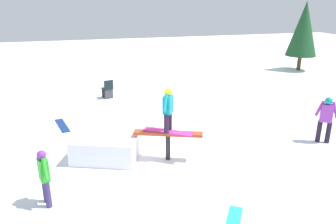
{
  "coord_description": "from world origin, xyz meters",
  "views": [
    {
      "loc": [
        -2.33,
        -8.21,
        4.44
      ],
      "look_at": [
        0.0,
        0.0,
        1.45
      ],
      "focal_mm": 35.0,
      "sensor_mm": 36.0,
      "label": 1
    }
  ],
  "objects_px": {
    "bystander_green": "(44,175)",
    "pine_tree_near": "(304,29)",
    "loose_snowboard_navy": "(62,125)",
    "folding_chair": "(108,89)",
    "bystander_purple": "(326,117)",
    "loose_snowboard_white": "(254,109)",
    "main_rider_on_rail": "(168,111)",
    "rail_feature": "(168,137)"
  },
  "relations": [
    {
      "from": "rail_feature",
      "to": "folding_chair",
      "type": "xyz_separation_m",
      "value": [
        -1.02,
        6.68,
        -0.29
      ]
    },
    {
      "from": "bystander_purple",
      "to": "loose_snowboard_white",
      "type": "xyz_separation_m",
      "value": [
        -0.47,
        3.5,
        -0.84
      ]
    },
    {
      "from": "bystander_purple",
      "to": "bystander_green",
      "type": "bearing_deg",
      "value": -136.11
    },
    {
      "from": "loose_snowboard_navy",
      "to": "folding_chair",
      "type": "relative_size",
      "value": 1.66
    },
    {
      "from": "bystander_purple",
      "to": "loose_snowboard_white",
      "type": "distance_m",
      "value": 3.63
    },
    {
      "from": "loose_snowboard_white",
      "to": "folding_chair",
      "type": "xyz_separation_m",
      "value": [
        -5.7,
        3.38,
        0.4
      ]
    },
    {
      "from": "bystander_purple",
      "to": "loose_snowboard_navy",
      "type": "bearing_deg",
      "value": -168.91
    },
    {
      "from": "rail_feature",
      "to": "bystander_purple",
      "type": "distance_m",
      "value": 5.16
    },
    {
      "from": "bystander_green",
      "to": "folding_chair",
      "type": "bearing_deg",
      "value": -30.76
    },
    {
      "from": "main_rider_on_rail",
      "to": "pine_tree_near",
      "type": "xyz_separation_m",
      "value": [
        11.54,
        9.64,
        1.12
      ]
    },
    {
      "from": "bystander_green",
      "to": "pine_tree_near",
      "type": "height_order",
      "value": "pine_tree_near"
    },
    {
      "from": "loose_snowboard_navy",
      "to": "pine_tree_near",
      "type": "distance_m",
      "value": 15.98
    },
    {
      "from": "main_rider_on_rail",
      "to": "bystander_purple",
      "type": "height_order",
      "value": "main_rider_on_rail"
    },
    {
      "from": "bystander_green",
      "to": "pine_tree_near",
      "type": "distance_m",
      "value": 18.51
    },
    {
      "from": "folding_chair",
      "to": "rail_feature",
      "type": "bearing_deg",
      "value": 80.21
    },
    {
      "from": "loose_snowboard_white",
      "to": "folding_chair",
      "type": "bearing_deg",
      "value": -50.8
    },
    {
      "from": "rail_feature",
      "to": "loose_snowboard_navy",
      "type": "relative_size",
      "value": 1.31
    },
    {
      "from": "rail_feature",
      "to": "main_rider_on_rail",
      "type": "distance_m",
      "value": 0.78
    },
    {
      "from": "rail_feature",
      "to": "folding_chair",
      "type": "distance_m",
      "value": 6.76
    },
    {
      "from": "main_rider_on_rail",
      "to": "loose_snowboard_navy",
      "type": "bearing_deg",
      "value": 164.69
    },
    {
      "from": "loose_snowboard_navy",
      "to": "main_rider_on_rail",
      "type": "bearing_deg",
      "value": 27.69
    },
    {
      "from": "bystander_green",
      "to": "bystander_purple",
      "type": "relative_size",
      "value": 0.89
    },
    {
      "from": "main_rider_on_rail",
      "to": "loose_snowboard_navy",
      "type": "xyz_separation_m",
      "value": [
        -3.01,
        3.59,
        -1.47
      ]
    },
    {
      "from": "main_rider_on_rail",
      "to": "bystander_purple",
      "type": "xyz_separation_m",
      "value": [
        5.15,
        -0.21,
        -0.63
      ]
    },
    {
      "from": "bystander_purple",
      "to": "pine_tree_near",
      "type": "bearing_deg",
      "value": 93.09
    },
    {
      "from": "rail_feature",
      "to": "bystander_green",
      "type": "height_order",
      "value": "bystander_green"
    },
    {
      "from": "bystander_purple",
      "to": "loose_snowboard_navy",
      "type": "relative_size",
      "value": 1.04
    },
    {
      "from": "bystander_green",
      "to": "bystander_purple",
      "type": "height_order",
      "value": "bystander_purple"
    },
    {
      "from": "loose_snowboard_white",
      "to": "folding_chair",
      "type": "distance_m",
      "value": 6.64
    },
    {
      "from": "folding_chair",
      "to": "main_rider_on_rail",
      "type": "bearing_deg",
      "value": 80.21
    },
    {
      "from": "folding_chair",
      "to": "pine_tree_near",
      "type": "height_order",
      "value": "pine_tree_near"
    },
    {
      "from": "rail_feature",
      "to": "loose_snowboard_navy",
      "type": "distance_m",
      "value": 4.74
    },
    {
      "from": "folding_chair",
      "to": "bystander_purple",
      "type": "bearing_deg",
      "value": 113.4
    },
    {
      "from": "main_rider_on_rail",
      "to": "loose_snowboard_navy",
      "type": "height_order",
      "value": "main_rider_on_rail"
    },
    {
      "from": "bystander_green",
      "to": "loose_snowboard_navy",
      "type": "xyz_separation_m",
      "value": [
        0.21,
        4.96,
        -0.74
      ]
    },
    {
      "from": "bystander_green",
      "to": "bystander_purple",
      "type": "distance_m",
      "value": 8.46
    },
    {
      "from": "main_rider_on_rail",
      "to": "loose_snowboard_white",
      "type": "height_order",
      "value": "main_rider_on_rail"
    },
    {
      "from": "bystander_green",
      "to": "loose_snowboard_navy",
      "type": "bearing_deg",
      "value": -17.83
    },
    {
      "from": "loose_snowboard_white",
      "to": "main_rider_on_rail",
      "type": "bearing_deg",
      "value": 14.98
    },
    {
      "from": "bystander_green",
      "to": "loose_snowboard_white",
      "type": "height_order",
      "value": "bystander_green"
    },
    {
      "from": "bystander_green",
      "to": "pine_tree_near",
      "type": "bearing_deg",
      "value": -68.72
    },
    {
      "from": "bystander_purple",
      "to": "folding_chair",
      "type": "xyz_separation_m",
      "value": [
        -6.17,
        6.89,
        -0.44
      ]
    }
  ]
}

